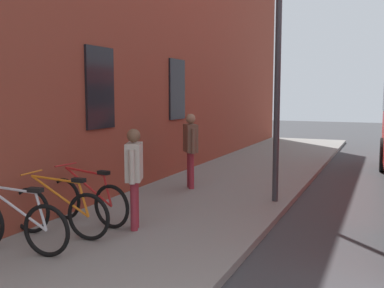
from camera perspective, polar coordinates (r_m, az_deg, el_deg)
ground at (r=8.20m, az=18.00°, el=-10.07°), size 60.00×60.00×0.00m
sidewalk_pavement at (r=10.67m, az=4.21°, el=-5.61°), size 24.00×3.50×0.12m
station_facade at (r=12.38m, az=-3.39°, el=17.37°), size 22.00×0.65×9.28m
bicycle_beside_lamp at (r=6.64m, az=-21.77°, el=-9.57°), size 0.48×1.77×0.97m
bicycle_end_of_row at (r=7.12m, az=-16.63°, el=-8.29°), size 0.48×1.77×0.97m
bicycle_far_end at (r=7.70m, az=-13.20°, el=-7.09°), size 0.48×1.76×0.97m
pedestrian_crossing_street at (r=7.14m, az=-7.42°, el=-3.11°), size 0.57×0.40×1.62m
pedestrian_near_bus at (r=10.17m, az=-0.19°, el=0.13°), size 0.54×0.49×1.72m
street_lamp at (r=9.06m, az=10.96°, el=11.92°), size 0.28×0.28×5.14m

